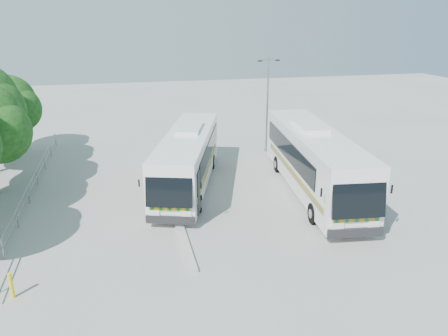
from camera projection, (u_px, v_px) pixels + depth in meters
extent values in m
plane|color=#A4A49F|center=(217.00, 208.00, 23.62)|extent=(100.00, 100.00, 0.00)
cube|color=#B2B2AD|center=(170.00, 197.00, 24.94)|extent=(0.40, 16.00, 0.15)
cylinder|color=gray|center=(30.00, 181.00, 24.81)|extent=(0.06, 22.00, 0.06)
cylinder|color=gray|center=(31.00, 188.00, 24.94)|extent=(0.06, 22.00, 0.06)
cylinder|color=gray|center=(54.00, 143.00, 34.16)|extent=(0.06, 0.06, 1.00)
cylinder|color=#382314|center=(13.00, 136.00, 32.63)|extent=(0.36, 0.36, 2.77)
sphere|color=#11360E|center=(8.00, 102.00, 31.81)|extent=(4.03, 4.03, 4.03)
sphere|color=#11360E|center=(18.00, 109.00, 31.66)|extent=(3.28, 3.28, 3.28)
cube|color=white|center=(188.00, 157.00, 26.17)|extent=(5.85, 11.87, 2.97)
cube|color=black|center=(169.00, 188.00, 20.52)|extent=(2.27, 1.10, 1.89)
cube|color=black|center=(169.00, 148.00, 26.69)|extent=(2.87, 8.92, 1.07)
cube|color=black|center=(210.00, 149.00, 26.52)|extent=(2.87, 8.92, 1.07)
cube|color=#0E6215|center=(167.00, 167.00, 26.17)|extent=(3.09, 9.66, 0.27)
cylinder|color=black|center=(157.00, 203.00, 23.11)|extent=(0.57, 1.02, 0.97)
cylinder|color=black|center=(198.00, 204.00, 22.95)|extent=(0.57, 1.02, 0.97)
cylinder|color=black|center=(180.00, 161.00, 29.81)|extent=(0.57, 1.02, 0.97)
cylinder|color=black|center=(212.00, 162.00, 29.65)|extent=(0.57, 1.02, 0.97)
cube|color=white|center=(313.00, 159.00, 25.28)|extent=(4.14, 13.01, 3.25)
cube|color=black|center=(359.00, 195.00, 19.12)|extent=(2.49, 0.77, 2.07)
cube|color=black|center=(288.00, 150.00, 25.60)|extent=(1.25, 10.16, 1.17)
cube|color=black|center=(333.00, 149.00, 25.90)|extent=(1.25, 10.16, 1.17)
cube|color=#0D602D|center=(292.00, 172.00, 25.03)|extent=(1.33, 11.01, 0.30)
cylinder|color=black|center=(314.00, 213.00, 21.73)|extent=(0.44, 1.10, 1.07)
cylinder|color=black|center=(360.00, 211.00, 21.99)|extent=(0.44, 1.10, 1.07)
cylinder|color=black|center=(278.00, 164.00, 29.03)|extent=(0.44, 1.10, 1.07)
cylinder|color=black|center=(313.00, 163.00, 29.29)|extent=(0.44, 1.10, 1.07)
cylinder|color=#95989D|center=(267.00, 106.00, 32.49)|extent=(0.16, 0.16, 7.05)
cylinder|color=#95989D|center=(269.00, 60.00, 31.40)|extent=(1.41, 0.25, 0.07)
cube|color=black|center=(260.00, 61.00, 31.18)|extent=(0.33, 0.20, 0.11)
cube|color=black|center=(278.00, 60.00, 31.65)|extent=(0.33, 0.20, 0.11)
cylinder|color=yellow|center=(11.00, 286.00, 15.92)|extent=(0.17, 0.17, 1.02)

